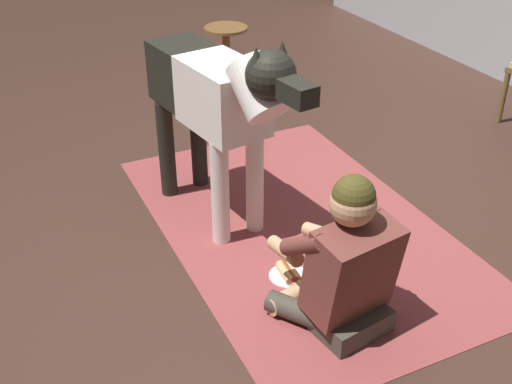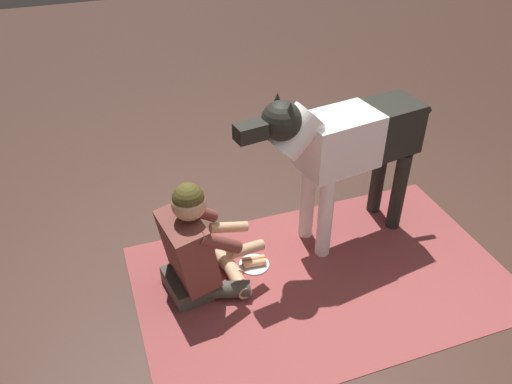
% 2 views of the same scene
% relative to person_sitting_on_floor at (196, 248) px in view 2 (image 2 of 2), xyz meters
% --- Properties ---
extents(ground_plane, '(14.34, 14.34, 0.00)m').
position_rel_person_sitting_on_floor_xyz_m(ground_plane, '(-0.91, -0.05, -0.34)').
color(ground_plane, '#3E271F').
extents(area_rug, '(2.46, 1.52, 0.01)m').
position_rel_person_sitting_on_floor_xyz_m(area_rug, '(-0.80, 0.22, -0.33)').
color(area_rug, brown).
rests_on(area_rug, ground).
extents(person_sitting_on_floor, '(0.67, 0.57, 0.82)m').
position_rel_person_sitting_on_floor_xyz_m(person_sitting_on_floor, '(0.00, 0.00, 0.00)').
color(person_sitting_on_floor, '#434035').
rests_on(person_sitting_on_floor, ground).
extents(large_dog, '(1.52, 0.45, 1.23)m').
position_rel_person_sitting_on_floor_xyz_m(large_dog, '(-1.09, -0.17, 0.45)').
color(large_dog, white).
rests_on(large_dog, ground).
extents(hot_dog_on_plate, '(0.21, 0.21, 0.06)m').
position_rel_person_sitting_on_floor_xyz_m(hot_dog_on_plate, '(-0.41, -0.06, -0.31)').
color(hot_dog_on_plate, silver).
rests_on(hot_dog_on_plate, ground).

